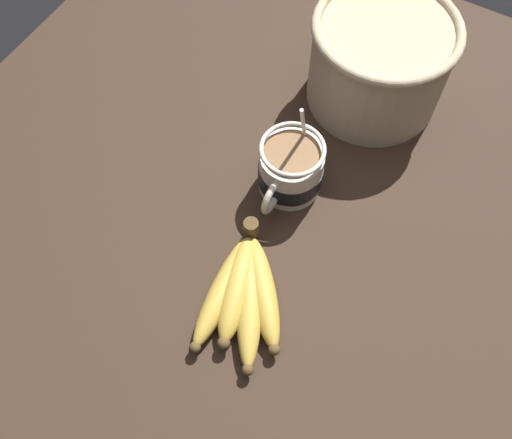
{
  "coord_description": "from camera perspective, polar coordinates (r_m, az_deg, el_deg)",
  "views": [
    {
      "loc": [
        32.87,
        14.09,
        71.36
      ],
      "look_at": [
        3.01,
        -2.93,
        6.65
      ],
      "focal_mm": 40.0,
      "sensor_mm": 36.0,
      "label": 1
    }
  ],
  "objects": [
    {
      "name": "table",
      "position": [
        0.79,
        2.94,
        -1.06
      ],
      "size": [
        106.98,
        106.98,
        2.72
      ],
      "color": "#332319",
      "rests_on": "ground"
    },
    {
      "name": "coffee_mug",
      "position": [
        0.77,
        3.45,
        4.97
      ],
      "size": [
        13.15,
        8.87,
        14.94
      ],
      "color": "beige",
      "rests_on": "table"
    },
    {
      "name": "banana_bunch",
      "position": [
        0.72,
        -1.3,
        -7.29
      ],
      "size": [
        18.38,
        12.92,
        4.04
      ],
      "color": "#4C381E",
      "rests_on": "table"
    },
    {
      "name": "woven_basket",
      "position": [
        0.86,
        12.23,
        15.25
      ],
      "size": [
        20.64,
        20.64,
        14.28
      ],
      "color": "tan",
      "rests_on": "table"
    }
  ]
}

